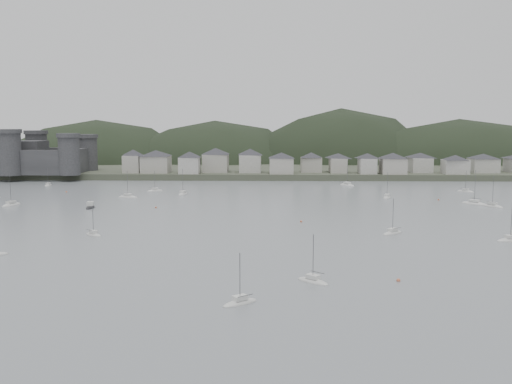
{
  "coord_description": "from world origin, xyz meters",
  "views": [
    {
      "loc": [
        4.69,
        -105.58,
        27.72
      ],
      "look_at": [
        0.0,
        75.0,
        6.0
      ],
      "focal_mm": 40.16,
      "sensor_mm": 36.0,
      "label": 1
    }
  ],
  "objects": [
    {
      "name": "moored_fleet",
      "position": [
        -14.44,
        61.66,
        0.18
      ],
      "size": [
        250.28,
        178.53,
        13.07
      ],
      "color": "beige",
      "rests_on": "ground"
    },
    {
      "name": "motor_launch_far",
      "position": [
        -54.69,
        79.2,
        0.3
      ],
      "size": [
        2.82,
        7.04,
        3.67
      ],
      "rotation": [
        0.0,
        0.0,
        3.19
      ],
      "color": "black",
      "rests_on": "ground"
    },
    {
      "name": "mooring_buoys",
      "position": [
        0.69,
        60.89,
        0.15
      ],
      "size": [
        157.49,
        129.46,
        0.7
      ],
      "color": "#BE5F3F",
      "rests_on": "ground"
    },
    {
      "name": "sailboat_lead",
      "position": [
        84.0,
        127.69,
        0.18
      ],
      "size": [
        6.66,
        5.8,
        9.25
      ],
      "rotation": [
        0.0,
        0.0,
        0.92
      ],
      "color": "beige",
      "rests_on": "ground"
    },
    {
      "name": "waterfront_town",
      "position": [
        50.59,
        183.34,
        8.66
      ],
      "size": [
        451.48,
        28.46,
        12.92
      ],
      "color": "#9E9C90",
      "rests_on": "far_shore_land"
    },
    {
      "name": "castle",
      "position": [
        -120.0,
        179.8,
        10.96
      ],
      "size": [
        66.0,
        43.0,
        20.0
      ],
      "color": "#303032",
      "rests_on": "far_shore_land"
    },
    {
      "name": "forested_ridge",
      "position": [
        4.83,
        269.4,
        -11.28
      ],
      "size": [
        851.55,
        103.94,
        102.57
      ],
      "color": "black",
      "rests_on": "ground"
    },
    {
      "name": "ground",
      "position": [
        0.0,
        0.0,
        0.0
      ],
      "size": [
        900.0,
        900.0,
        0.0
      ],
      "primitive_type": "plane",
      "color": "slate",
      "rests_on": "ground"
    },
    {
      "name": "far_shore_land",
      "position": [
        0.0,
        295.0,
        1.5
      ],
      "size": [
        900.0,
        250.0,
        3.0
      ],
      "primitive_type": "cube",
      "color": "#383D2D",
      "rests_on": "ground"
    }
  ]
}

